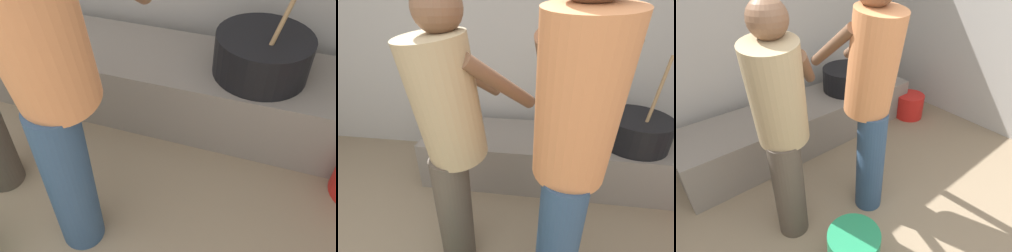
{
  "view_description": "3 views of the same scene",
  "coord_description": "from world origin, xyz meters",
  "views": [
    {
      "loc": [
        1.37,
        0.2,
        1.63
      ],
      "look_at": [
        1.06,
        1.18,
        0.66
      ],
      "focal_mm": 39.44,
      "sensor_mm": 36.0,
      "label": 1
    },
    {
      "loc": [
        0.54,
        0.2,
        1.44
      ],
      "look_at": [
        0.42,
        1.13,
        0.96
      ],
      "focal_mm": 25.63,
      "sensor_mm": 36.0,
      "label": 2
    },
    {
      "loc": [
        -0.47,
        -0.11,
        1.71
      ],
      "look_at": [
        0.62,
        1.21,
        0.62
      ],
      "focal_mm": 30.53,
      "sensor_mm": 36.0,
      "label": 3
    }
  ],
  "objects": [
    {
      "name": "block_enclosure_rear",
      "position": [
        0.0,
        2.53,
        1.14
      ],
      "size": [
        5.25,
        0.2,
        2.28
      ],
      "primitive_type": "cube",
      "color": "#ADA8A0",
      "rests_on": "ground_plane"
    },
    {
      "name": "hearth_ledge",
      "position": [
        0.79,
        2.01,
        0.21
      ],
      "size": [
        2.38,
        0.6,
        0.42
      ],
      "primitive_type": "cube",
      "color": "slate",
      "rests_on": "ground_plane"
    },
    {
      "name": "cooking_pot_main",
      "position": [
        1.33,
        1.99,
        0.54
      ],
      "size": [
        0.52,
        0.52,
        0.69
      ],
      "color": "black",
      "rests_on": "hearth_ledge"
    },
    {
      "name": "cook_in_orange_shirt",
      "position": [
        0.69,
        1.02,
        0.95
      ],
      "size": [
        0.39,
        0.71,
        1.65
      ],
      "color": "navy",
      "rests_on": "ground_plane"
    },
    {
      "name": "cook_in_tan_shirt",
      "position": [
        0.13,
        1.18,
        0.87
      ],
      "size": [
        0.65,
        0.7,
        1.52
      ],
      "color": "#4C4238",
      "rests_on": "ground_plane"
    }
  ]
}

